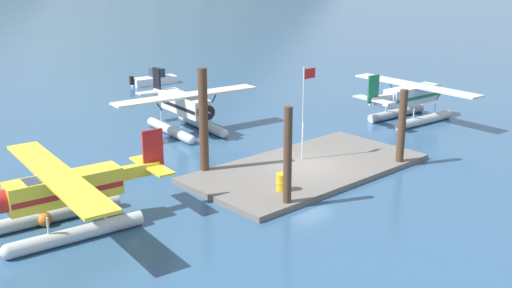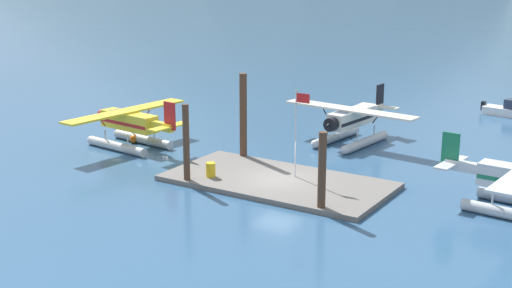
# 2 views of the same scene
# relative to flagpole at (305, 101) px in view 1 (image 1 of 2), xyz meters

# --- Properties ---
(ground_plane) EXTENTS (1200.00, 1200.00, 0.00)m
(ground_plane) POSITION_rel_flagpole_xyz_m (-0.76, -1.02, -3.67)
(ground_plane) COLOR #2D5175
(dock_platform) EXTENTS (13.49, 6.80, 0.30)m
(dock_platform) POSITION_rel_flagpole_xyz_m (-0.76, -1.02, -3.52)
(dock_platform) COLOR #66605B
(dock_platform) RESTS_ON ground
(piling_near_left) EXTENTS (0.39, 0.39, 4.92)m
(piling_near_left) POSITION_rel_flagpole_xyz_m (-5.34, -3.98, -1.22)
(piling_near_left) COLOR #4C3323
(piling_near_left) RESTS_ON ground
(piling_near_right) EXTENTS (0.44, 0.44, 4.44)m
(piling_near_right) POSITION_rel_flagpole_xyz_m (3.68, -3.98, -1.46)
(piling_near_right) COLOR #4C3323
(piling_near_right) RESTS_ON ground
(piling_far_left) EXTENTS (0.49, 0.49, 5.88)m
(piling_far_left) POSITION_rel_flagpole_xyz_m (-5.39, 2.30, -0.74)
(piling_far_left) COLOR #4C3323
(piling_far_left) RESTS_ON ground
(flagpole) EXTENTS (0.95, 0.10, 5.36)m
(flagpole) POSITION_rel_flagpole_xyz_m (0.00, 0.00, 0.00)
(flagpole) COLOR silver
(flagpole) RESTS_ON dock_platform
(fuel_drum) EXTENTS (0.62, 0.62, 0.88)m
(fuel_drum) POSITION_rel_flagpole_xyz_m (-4.47, -2.75, -2.93)
(fuel_drum) COLOR gold
(fuel_drum) RESTS_ON dock_platform
(mooring_buoy) EXTENTS (0.61, 0.61, 0.61)m
(mooring_buoy) POSITION_rel_flagpole_xyz_m (-14.65, 1.71, -3.37)
(mooring_buoy) COLOR orange
(mooring_buoy) RESTS_ON ground
(seaplane_yellow_port_fwd) EXTENTS (7.95, 10.49, 3.84)m
(seaplane_yellow_port_fwd) POSITION_rel_flagpole_xyz_m (-14.09, 0.65, -2.10)
(seaplane_yellow_port_fwd) COLOR #B7BABF
(seaplane_yellow_port_fwd) RESTS_ON ground
(seaplane_silver_stbd_fwd) EXTENTS (7.97, 10.48, 3.84)m
(seaplane_silver_stbd_fwd) POSITION_rel_flagpole_xyz_m (12.88, 1.49, -2.10)
(seaplane_silver_stbd_fwd) COLOR #B7BABF
(seaplane_silver_stbd_fwd) RESTS_ON ground
(seaplane_cream_bow_centre) EXTENTS (10.49, 7.95, 3.84)m
(seaplane_cream_bow_centre) POSITION_rel_flagpole_xyz_m (-1.06, 9.99, -2.10)
(seaplane_cream_bow_centre) COLOR #B7BABF
(seaplane_cream_bow_centre) RESTS_ON ground
(boat_white_open_north) EXTENTS (4.87, 2.09, 1.50)m
(boat_white_open_north) POSITION_rel_flagpole_xyz_m (6.70, 25.72, -3.19)
(boat_white_open_north) COLOR silver
(boat_white_open_north) RESTS_ON ground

